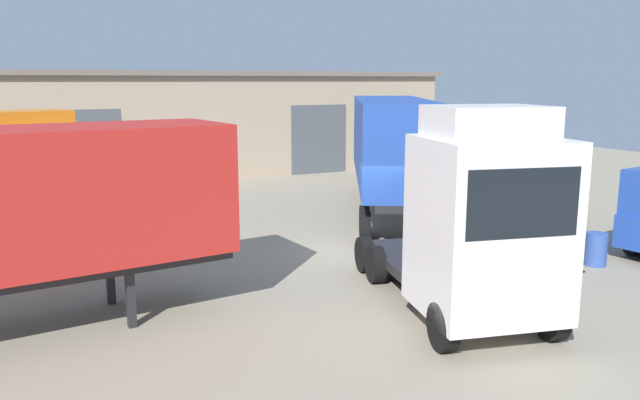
{
  "coord_description": "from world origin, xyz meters",
  "views": [
    {
      "loc": [
        -8.77,
        -15.41,
        4.87
      ],
      "look_at": [
        -1.22,
        -0.22,
        1.6
      ],
      "focal_mm": 35.0,
      "sensor_mm": 36.0,
      "label": 1
    }
  ],
  "objects_px": {
    "tractor_unit_orange": "(33,178)",
    "gravel_pile": "(468,168)",
    "traffic_cone": "(574,262)",
    "tractor_unit_white": "(479,225)",
    "container_trailer_grey": "(392,142)",
    "oil_drum": "(596,249)"
  },
  "relations": [
    {
      "from": "tractor_unit_white",
      "to": "tractor_unit_orange",
      "type": "bearing_deg",
      "value": -134.15
    },
    {
      "from": "container_trailer_grey",
      "to": "tractor_unit_orange",
      "type": "relative_size",
      "value": 1.52
    },
    {
      "from": "tractor_unit_orange",
      "to": "traffic_cone",
      "type": "bearing_deg",
      "value": 37.17
    },
    {
      "from": "container_trailer_grey",
      "to": "oil_drum",
      "type": "bearing_deg",
      "value": -142.2
    },
    {
      "from": "container_trailer_grey",
      "to": "traffic_cone",
      "type": "xyz_separation_m",
      "value": [
        0.38,
        -8.13,
        -2.4
      ]
    },
    {
      "from": "tractor_unit_orange",
      "to": "container_trailer_grey",
      "type": "bearing_deg",
      "value": 66.95
    },
    {
      "from": "tractor_unit_white",
      "to": "traffic_cone",
      "type": "height_order",
      "value": "tractor_unit_white"
    },
    {
      "from": "tractor_unit_orange",
      "to": "traffic_cone",
      "type": "height_order",
      "value": "tractor_unit_orange"
    },
    {
      "from": "traffic_cone",
      "to": "container_trailer_grey",
      "type": "bearing_deg",
      "value": 92.7
    },
    {
      "from": "container_trailer_grey",
      "to": "gravel_pile",
      "type": "bearing_deg",
      "value": -31.52
    },
    {
      "from": "tractor_unit_orange",
      "to": "tractor_unit_white",
      "type": "bearing_deg",
      "value": 19.44
    },
    {
      "from": "oil_drum",
      "to": "tractor_unit_orange",
      "type": "bearing_deg",
      "value": 142.54
    },
    {
      "from": "tractor_unit_orange",
      "to": "gravel_pile",
      "type": "relative_size",
      "value": 2.4
    },
    {
      "from": "tractor_unit_orange",
      "to": "gravel_pile",
      "type": "height_order",
      "value": "tractor_unit_orange"
    },
    {
      "from": "container_trailer_grey",
      "to": "tractor_unit_white",
      "type": "bearing_deg",
      "value": -175.44
    },
    {
      "from": "tractor_unit_white",
      "to": "tractor_unit_orange",
      "type": "relative_size",
      "value": 0.92
    },
    {
      "from": "oil_drum",
      "to": "traffic_cone",
      "type": "height_order",
      "value": "oil_drum"
    },
    {
      "from": "tractor_unit_white",
      "to": "tractor_unit_orange",
      "type": "xyz_separation_m",
      "value": [
        -7.55,
        11.95,
        -0.21
      ]
    },
    {
      "from": "oil_drum",
      "to": "traffic_cone",
      "type": "bearing_deg",
      "value": -170.93
    },
    {
      "from": "container_trailer_grey",
      "to": "tractor_unit_orange",
      "type": "bearing_deg",
      "value": 108.05
    },
    {
      "from": "tractor_unit_white",
      "to": "traffic_cone",
      "type": "xyz_separation_m",
      "value": [
        4.69,
        1.68,
        -1.83
      ]
    },
    {
      "from": "tractor_unit_white",
      "to": "container_trailer_grey",
      "type": "bearing_deg",
      "value": 169.87
    }
  ]
}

